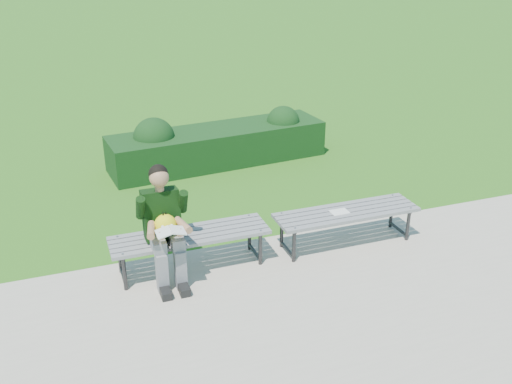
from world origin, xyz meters
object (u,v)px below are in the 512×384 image
object	(u,v)px
bench_left	(190,238)
bench_right	(346,215)
seated_boy	(164,222)
hedge	(216,143)
paper_sheet	(339,212)

from	to	relation	value
bench_left	bench_right	distance (m)	1.95
bench_left	seated_boy	distance (m)	0.43
hedge	paper_sheet	distance (m)	3.37
bench_right	seated_boy	distance (m)	2.27
hedge	seated_boy	xyz separation A→B (m)	(-1.56, -3.33, 0.36)
paper_sheet	bench_left	bearing A→B (deg)	177.58
paper_sheet	bench_right	bearing A→B (deg)	-0.00
hedge	bench_left	world-z (taller)	hedge
bench_left	bench_right	bearing A→B (deg)	-2.30
bench_right	bench_left	bearing A→B (deg)	177.70
bench_right	hedge	bearing A→B (deg)	101.89
hedge	bench_left	xyz separation A→B (m)	(-1.26, -3.23, 0.06)
bench_right	seated_boy	bearing A→B (deg)	-179.57
bench_left	bench_right	size ratio (longest dim) A/B	1.00
hedge	bench_left	size ratio (longest dim) A/B	2.08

